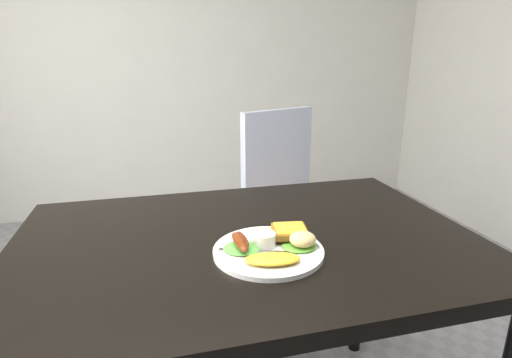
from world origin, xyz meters
TOP-DOWN VIEW (x-y plane):
  - room_back_panel at (0.00, 2.25)m, footprint 4.00×0.04m
  - dining_table at (0.00, 0.00)m, footprint 1.20×0.80m
  - dining_chair at (0.38, 0.76)m, footprint 0.55×0.55m
  - person at (-0.07, 0.80)m, footprint 0.52×0.40m
  - plate at (0.03, -0.10)m, footprint 0.27×0.27m
  - lettuce_left at (-0.04, -0.09)m, footprint 0.11×0.10m
  - lettuce_right at (0.10, -0.11)m, footprint 0.09×0.08m
  - omelette at (0.02, -0.17)m, footprint 0.14×0.08m
  - sausage_a at (-0.04, -0.09)m, footprint 0.03×0.11m
  - sausage_b at (-0.03, -0.08)m, footprint 0.03×0.09m
  - ramekin at (0.02, -0.08)m, footprint 0.07×0.07m
  - toast_a at (0.05, -0.05)m, footprint 0.08×0.08m
  - toast_b at (0.10, -0.06)m, footprint 0.10×0.10m
  - potato_salad at (0.11, -0.12)m, footprint 0.07×0.07m
  - fork at (-0.00, -0.11)m, footprint 0.17×0.08m

SIDE VIEW (x-z plane):
  - dining_chair at x=0.38m, z-range 0.42..0.48m
  - person at x=-0.07m, z-range 0.00..1.31m
  - dining_table at x=0.00m, z-range 0.71..0.75m
  - plate at x=0.03m, z-range 0.75..0.76m
  - fork at x=0.00m, z-range 0.76..0.77m
  - lettuce_right at x=0.10m, z-range 0.76..0.77m
  - lettuce_left at x=-0.04m, z-range 0.76..0.77m
  - toast_a at x=0.05m, z-range 0.76..0.77m
  - omelette at x=0.02m, z-range 0.76..0.78m
  - ramekin at x=0.02m, z-range 0.76..0.80m
  - toast_b at x=0.10m, z-range 0.77..0.79m
  - sausage_a at x=-0.04m, z-range 0.77..0.80m
  - sausage_b at x=-0.03m, z-range 0.77..0.79m
  - potato_salad at x=0.11m, z-range 0.77..0.80m
  - room_back_panel at x=0.00m, z-range 0.00..2.70m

